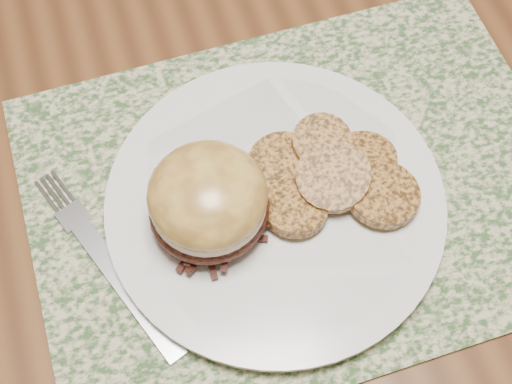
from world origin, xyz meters
TOP-DOWN VIEW (x-y plane):
  - ground at (0.00, 0.00)m, footprint 3.50×3.50m
  - dining_table at (0.00, 0.00)m, footprint 1.50×0.90m
  - placemat at (-0.00, -0.01)m, footprint 0.45×0.33m
  - dinner_plate at (-0.03, -0.02)m, footprint 0.26×0.26m
  - pork_sandwich at (-0.08, -0.02)m, footprint 0.10×0.09m
  - roasted_potatoes at (0.02, -0.01)m, footprint 0.14×0.13m
  - fork at (-0.17, -0.02)m, footprint 0.09×0.19m

SIDE VIEW (x-z plane):
  - ground at x=0.00m, z-range 0.00..0.00m
  - dining_table at x=0.00m, z-range 0.30..1.05m
  - placemat at x=0.00m, z-range 0.75..0.75m
  - fork at x=-0.17m, z-range 0.75..0.76m
  - dinner_plate at x=-0.03m, z-range 0.75..0.77m
  - roasted_potatoes at x=0.02m, z-range 0.76..0.80m
  - pork_sandwich at x=-0.08m, z-range 0.77..0.84m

